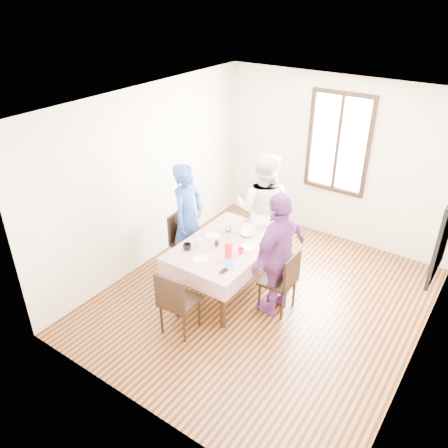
{
  "coord_description": "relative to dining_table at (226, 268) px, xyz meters",
  "views": [
    {
      "loc": [
        2.39,
        -4.38,
        3.97
      ],
      "look_at": [
        -0.55,
        -0.14,
        1.1
      ],
      "focal_mm": 35.99,
      "sensor_mm": 36.0,
      "label": 1
    }
  ],
  "objects": [
    {
      "name": "right_wall",
      "position": [
        2.55,
        0.09,
        0.98
      ],
      "size": [
        0.0,
        4.5,
        4.5
      ],
      "primitive_type": "plane",
      "rotation": [
        1.57,
        0.0,
        -1.57
      ],
      "color": "beige",
      "rests_on": "ground"
    },
    {
      "name": "chair_near",
      "position": [
        0.0,
        -1.01,
        0.08
      ],
      "size": [
        0.46,
        0.46,
        0.91
      ],
      "primitive_type": "cube",
      "rotation": [
        0.0,
        0.0,
        0.1
      ],
      "color": "black",
      "rests_on": "ground"
    },
    {
      "name": "dining_table",
      "position": [
        0.0,
        0.0,
        0.0
      ],
      "size": [
        0.95,
        1.47,
        0.75
      ],
      "primitive_type": "cube",
      "color": "black",
      "rests_on": "ground"
    },
    {
      "name": "flower_vase",
      "position": [
        0.03,
        0.06,
        0.45
      ],
      "size": [
        0.06,
        0.06,
        0.12
      ],
      "primitive_type": "cylinder",
      "color": "silver",
      "rests_on": "tablecloth"
    },
    {
      "name": "window_pane",
      "position": [
        0.55,
        2.33,
        1.27
      ],
      "size": [
        0.9,
        0.02,
        1.5
      ],
      "primitive_type": "cube",
      "color": "white",
      "rests_on": "back_wall"
    },
    {
      "name": "plate_left",
      "position": [
        -0.29,
        0.07,
        0.39
      ],
      "size": [
        0.2,
        0.2,
        0.01
      ],
      "primitive_type": "cylinder",
      "color": "white",
      "rests_on": "tablecloth"
    },
    {
      "name": "butter_tub",
      "position": [
        0.35,
        -0.43,
        0.42
      ],
      "size": [
        0.11,
        0.11,
        0.06
      ],
      "primitive_type": "cylinder",
      "color": "white",
      "rests_on": "tablecloth"
    },
    {
      "name": "jam_jar",
      "position": [
        -0.08,
        -0.1,
        0.43
      ],
      "size": [
        0.06,
        0.06,
        0.08
      ],
      "primitive_type": "cylinder",
      "color": "black",
      "rests_on": "tablecloth"
    },
    {
      "name": "person_far",
      "position": [
        0.0,
        0.99,
        0.52
      ],
      "size": [
        1.01,
        0.87,
        1.78
      ],
      "primitive_type": "imported",
      "rotation": [
        0.0,
        0.0,
        3.4
      ],
      "color": "white",
      "rests_on": "ground"
    },
    {
      "name": "butter_lid",
      "position": [
        0.35,
        -0.43,
        0.45
      ],
      "size": [
        0.12,
        0.12,
        0.01
      ],
      "primitive_type": "cylinder",
      "color": "blue",
      "rests_on": "butter_tub"
    },
    {
      "name": "smartphone",
      "position": [
        0.34,
        -0.55,
        0.39
      ],
      "size": [
        0.06,
        0.13,
        0.01
      ],
      "primitive_type": "cube",
      "color": "black",
      "rests_on": "tablecloth"
    },
    {
      "name": "mug_flag",
      "position": [
        0.29,
        -0.08,
        0.43
      ],
      "size": [
        0.12,
        0.12,
        0.08
      ],
      "primitive_type": "imported",
      "rotation": [
        0.0,
        0.0,
        0.81
      ],
      "color": "red",
      "rests_on": "tablecloth"
    },
    {
      "name": "person_left",
      "position": [
        -0.77,
        0.14,
        0.48
      ],
      "size": [
        0.47,
        0.66,
        1.7
      ],
      "primitive_type": "imported",
      "rotation": [
        0.0,
        0.0,
        1.68
      ],
      "color": "navy",
      "rests_on": "ground"
    },
    {
      "name": "art_poster",
      "position": [
        2.53,
        0.39,
        1.18
      ],
      "size": [
        0.04,
        0.76,
        0.96
      ],
      "primitive_type": "cube",
      "color": "red",
      "rests_on": "right_wall"
    },
    {
      "name": "window_frame",
      "position": [
        0.55,
        2.32,
        1.27
      ],
      "size": [
        1.02,
        0.06,
        1.62
      ],
      "primitive_type": "cube",
      "color": "black",
      "rests_on": "back_wall"
    },
    {
      "name": "chair_far",
      "position": [
        0.0,
        1.01,
        0.08
      ],
      "size": [
        0.43,
        0.43,
        0.91
      ],
      "primitive_type": "cube",
      "rotation": [
        0.0,
        0.0,
        3.11
      ],
      "color": "black",
      "rests_on": "ground"
    },
    {
      "name": "chair_left",
      "position": [
        -0.79,
        0.14,
        0.08
      ],
      "size": [
        0.46,
        0.46,
        0.91
      ],
      "primitive_type": "cube",
      "rotation": [
        0.0,
        0.0,
        -1.46
      ],
      "color": "black",
      "rests_on": "ground"
    },
    {
      "name": "tablecloth",
      "position": [
        -0.0,
        0.0,
        0.38
      ],
      "size": [
        1.07,
        1.59,
        0.01
      ],
      "primitive_type": "cube",
      "color": "#54000F",
      "rests_on": "dining_table"
    },
    {
      "name": "plate_near",
      "position": [
        -0.06,
        -0.5,
        0.39
      ],
      "size": [
        0.2,
        0.2,
        0.01
      ],
      "primitive_type": "cylinder",
      "color": "white",
      "rests_on": "tablecloth"
    },
    {
      "name": "flower_bunch",
      "position": [
        0.03,
        0.06,
        0.56
      ],
      "size": [
        0.09,
        0.09,
        0.1
      ],
      "primitive_type": null,
      "color": "yellow",
      "rests_on": "flower_vase"
    },
    {
      "name": "chair_right",
      "position": [
        0.79,
        0.05,
        0.08
      ],
      "size": [
        0.42,
        0.42,
        0.91
      ],
      "primitive_type": "cube",
      "rotation": [
        0.0,
        0.0,
        1.58
      ],
      "color": "black",
      "rests_on": "ground"
    },
    {
      "name": "ground",
      "position": [
        0.55,
        0.09,
        -0.38
      ],
      "size": [
        4.5,
        4.5,
        0.0
      ],
      "primitive_type": "plane",
      "color": "black",
      "rests_on": "ground"
    },
    {
      "name": "plate_right",
      "position": [
        0.29,
        0.1,
        0.39
      ],
      "size": [
        0.2,
        0.2,
        0.01
      ],
      "primitive_type": "cylinder",
      "color": "white",
      "rests_on": "tablecloth"
    },
    {
      "name": "back_wall",
      "position": [
        0.55,
        2.34,
        0.98
      ],
      "size": [
        4.0,
        0.0,
        4.0
      ],
      "primitive_type": "plane",
      "rotation": [
        1.57,
        0.0,
        0.0
      ],
      "color": "beige",
      "rests_on": "ground"
    },
    {
      "name": "plate_far",
      "position": [
        0.01,
        0.58,
        0.39
      ],
      "size": [
        0.2,
        0.2,
        0.01
      ],
      "primitive_type": "cylinder",
      "color": "white",
      "rests_on": "tablecloth"
    },
    {
      "name": "juice_carton",
      "position": [
        0.21,
        -0.25,
        0.5
      ],
      "size": [
        0.07,
        0.07,
        0.22
      ],
      "primitive_type": "cube",
      "color": "red",
      "rests_on": "tablecloth"
    },
    {
      "name": "mug_green",
      "position": [
        -0.16,
        0.3,
        0.42
      ],
      "size": [
        0.13,
        0.13,
        0.07
      ],
      "primitive_type": "imported",
      "rotation": [
        0.0,
        0.0,
        -0.72
      ],
      "color": "#0C7226",
      "rests_on": "tablecloth"
    },
    {
      "name": "person_right",
      "position": [
        0.77,
        0.05,
        0.49
      ],
      "size": [
        0.56,
        1.06,
        1.72
      ],
      "primitive_type": "imported",
      "rotation": [
        0.0,
        0.0,
        -1.72
      ],
      "color": "#6E317C",
      "rests_on": "ground"
    },
    {
      "name": "mug_black",
      "position": [
        -0.35,
        -0.41,
        0.43
      ],
      "size": [
        0.14,
        0.14,
        0.09
      ],
      "primitive_type": "imported",
      "rotation": [
        0.0,
        0.0,
        -0.26
      ],
      "color": "black",
      "rests_on": "tablecloth"
    },
    {
      "name": "serving_bowl",
      "position": [
        0.1,
        0.37,
        0.41
      ],
      "size": [
        0.25,
        0.25,
        0.05
      ],
      "primitive_type": "imported",
      "rotation": [
        0.0,
        0.0,
        -0.3
      ],
      "color": "white",
      "rests_on": "tablecloth"
    },
    {
      "name": "drinking_glass",
      "position": [
        -0.27,
        -0.25,
        0.44
      ],
      "size": [
        0.07,
        0.07,
        0.1
      ],
      "primitive_type": "cylinder",
      "color": "silver",
      "rests_on": "tablecloth"
    }
  ]
}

